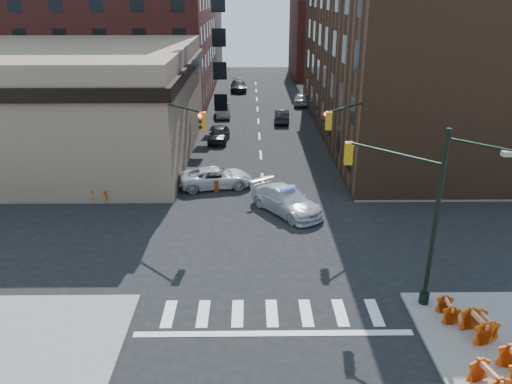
{
  "coord_description": "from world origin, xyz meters",
  "views": [
    {
      "loc": [
        -0.92,
        -25.02,
        13.06
      ],
      "look_at": [
        -0.58,
        1.96,
        2.2
      ],
      "focal_mm": 35.0,
      "sensor_mm": 36.0,
      "label": 1
    }
  ],
  "objects_px": {
    "parked_car_enear": "(282,116)",
    "pedestrian_a": "(132,178)",
    "pickup": "(216,177)",
    "parked_car_wnear": "(219,134)",
    "barricade_se_a": "(448,310)",
    "barricade_nw_a": "(148,183)",
    "barrel_bank": "(216,185)",
    "parked_car_wfar": "(223,110)",
    "pedestrian_b": "(141,186)",
    "barrel_road": "(302,217)",
    "police_car": "(286,200)"
  },
  "relations": [
    {
      "from": "parked_car_enear",
      "to": "barricade_se_a",
      "type": "bearing_deg",
      "value": 100.04
    },
    {
      "from": "pickup",
      "to": "parked_car_wnear",
      "type": "relative_size",
      "value": 1.19
    },
    {
      "from": "barrel_road",
      "to": "barricade_se_a",
      "type": "distance_m",
      "value": 11.04
    },
    {
      "from": "parked_car_enear",
      "to": "pedestrian_a",
      "type": "bearing_deg",
      "value": 62.16
    },
    {
      "from": "barricade_se_a",
      "to": "pedestrian_b",
      "type": "bearing_deg",
      "value": 51.38
    },
    {
      "from": "parked_car_wnear",
      "to": "barricade_nw_a",
      "type": "relative_size",
      "value": 3.59
    },
    {
      "from": "barricade_se_a",
      "to": "barricade_nw_a",
      "type": "bearing_deg",
      "value": 47.78
    },
    {
      "from": "barricade_nw_a",
      "to": "police_car",
      "type": "bearing_deg",
      "value": -35.89
    },
    {
      "from": "pedestrian_b",
      "to": "barricade_se_a",
      "type": "distance_m",
      "value": 20.63
    },
    {
      "from": "pickup",
      "to": "barrel_road",
      "type": "distance_m",
      "value": 8.33
    },
    {
      "from": "parked_car_wfar",
      "to": "pedestrian_b",
      "type": "bearing_deg",
      "value": -104.84
    },
    {
      "from": "pedestrian_a",
      "to": "parked_car_enear",
      "type": "bearing_deg",
      "value": 60.85
    },
    {
      "from": "pedestrian_b",
      "to": "barrel_bank",
      "type": "relative_size",
      "value": 1.96
    },
    {
      "from": "parked_car_wnear",
      "to": "parked_car_enear",
      "type": "bearing_deg",
      "value": 53.66
    },
    {
      "from": "police_car",
      "to": "parked_car_wfar",
      "type": "relative_size",
      "value": 1.25
    },
    {
      "from": "police_car",
      "to": "barrel_road",
      "type": "bearing_deg",
      "value": -100.15
    },
    {
      "from": "pickup",
      "to": "parked_car_wfar",
      "type": "distance_m",
      "value": 21.76
    },
    {
      "from": "parked_car_wfar",
      "to": "barrel_bank",
      "type": "xyz_separation_m",
      "value": [
        0.67,
        -22.65,
        -0.27
      ]
    },
    {
      "from": "pickup",
      "to": "barrel_bank",
      "type": "height_order",
      "value": "pickup"
    },
    {
      "from": "pedestrian_a",
      "to": "barricade_nw_a",
      "type": "height_order",
      "value": "pedestrian_a"
    },
    {
      "from": "parked_car_wnear",
      "to": "police_car",
      "type": "bearing_deg",
      "value": -67.85
    },
    {
      "from": "pedestrian_a",
      "to": "barrel_road",
      "type": "height_order",
      "value": "pedestrian_a"
    },
    {
      "from": "pickup",
      "to": "police_car",
      "type": "bearing_deg",
      "value": -144.35
    },
    {
      "from": "barrel_road",
      "to": "pedestrian_a",
      "type": "bearing_deg",
      "value": 155.68
    },
    {
      "from": "barrel_road",
      "to": "barricade_se_a",
      "type": "bearing_deg",
      "value": -61.86
    },
    {
      "from": "barricade_se_a",
      "to": "police_car",
      "type": "bearing_deg",
      "value": 29.9
    },
    {
      "from": "police_car",
      "to": "pickup",
      "type": "height_order",
      "value": "police_car"
    },
    {
      "from": "pickup",
      "to": "barricade_se_a",
      "type": "bearing_deg",
      "value": -156.87
    },
    {
      "from": "pedestrian_b",
      "to": "parked_car_wnear",
      "type": "bearing_deg",
      "value": 42.19
    },
    {
      "from": "pedestrian_b",
      "to": "pedestrian_a",
      "type": "bearing_deg",
      "value": 92.08
    },
    {
      "from": "police_car",
      "to": "parked_car_enear",
      "type": "xyz_separation_m",
      "value": [
        1.13,
        23.54,
        -0.1
      ]
    },
    {
      "from": "police_car",
      "to": "parked_car_enear",
      "type": "bearing_deg",
      "value": 51.6
    },
    {
      "from": "parked_car_enear",
      "to": "pedestrian_b",
      "type": "xyz_separation_m",
      "value": [
        -10.72,
        -21.53,
        0.33
      ]
    },
    {
      "from": "barricade_nw_a",
      "to": "pedestrian_a",
      "type": "bearing_deg",
      "value": -176.58
    },
    {
      "from": "parked_car_wnear",
      "to": "parked_car_wfar",
      "type": "distance_m",
      "value": 10.07
    },
    {
      "from": "barrel_road",
      "to": "parked_car_wfar",
      "type": "bearing_deg",
      "value": 102.44
    },
    {
      "from": "parked_car_wfar",
      "to": "barricade_nw_a",
      "type": "distance_m",
      "value": 22.91
    },
    {
      "from": "barricade_nw_a",
      "to": "barrel_bank",
      "type": "bearing_deg",
      "value": -15.91
    },
    {
      "from": "pedestrian_a",
      "to": "barrel_road",
      "type": "relative_size",
      "value": 2.14
    },
    {
      "from": "barricade_se_a",
      "to": "barricade_nw_a",
      "type": "xyz_separation_m",
      "value": [
        -15.5,
        15.16,
        0.03
      ]
    },
    {
      "from": "parked_car_wfar",
      "to": "barricade_se_a",
      "type": "height_order",
      "value": "parked_car_wfar"
    },
    {
      "from": "police_car",
      "to": "parked_car_wfar",
      "type": "height_order",
      "value": "police_car"
    },
    {
      "from": "parked_car_enear",
      "to": "barrel_road",
      "type": "bearing_deg",
      "value": 91.37
    },
    {
      "from": "barrel_bank",
      "to": "barricade_se_a",
      "type": "height_order",
      "value": "barricade_se_a"
    },
    {
      "from": "police_car",
      "to": "barrel_road",
      "type": "distance_m",
      "value": 1.94
    },
    {
      "from": "parked_car_wfar",
      "to": "barrel_bank",
      "type": "relative_size",
      "value": 4.88
    },
    {
      "from": "barrel_road",
      "to": "barricade_nw_a",
      "type": "xyz_separation_m",
      "value": [
        -10.29,
        5.43,
        0.15
      ]
    },
    {
      "from": "barricade_nw_a",
      "to": "parked_car_enear",
      "type": "bearing_deg",
      "value": 47.32
    },
    {
      "from": "barricade_nw_a",
      "to": "pedestrian_b",
      "type": "bearing_deg",
      "value": -108.58
    },
    {
      "from": "barricade_nw_a",
      "to": "barrel_road",
      "type": "bearing_deg",
      "value": -42.35
    }
  ]
}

